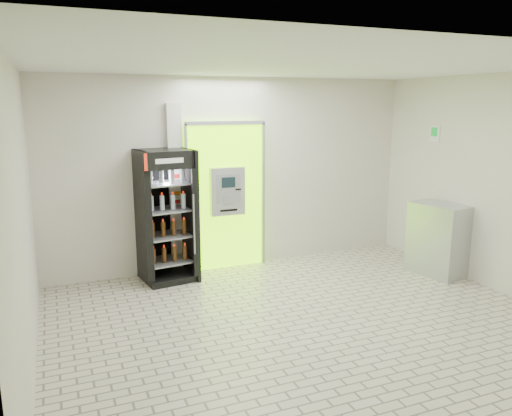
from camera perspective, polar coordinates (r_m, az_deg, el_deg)
ground at (r=6.19m, az=5.86°, el=-12.95°), size 6.00×6.00×0.00m
room_shell at (r=5.67m, az=6.25°, el=4.20°), size 6.00×6.00×6.00m
atm_assembly at (r=7.89m, az=-3.52°, el=1.46°), size 1.30×0.24×2.33m
pillar at (r=7.69m, az=-9.13°, el=2.04°), size 0.22×0.11×2.60m
beverage_cooler at (r=7.45m, az=-10.19°, el=-1.18°), size 0.82×0.77×1.95m
steel_cabinet at (r=8.17m, az=20.15°, el=-3.35°), size 0.70×0.91×1.10m
exit_sign at (r=8.52m, az=19.74°, el=8.01°), size 0.02×0.22×0.26m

